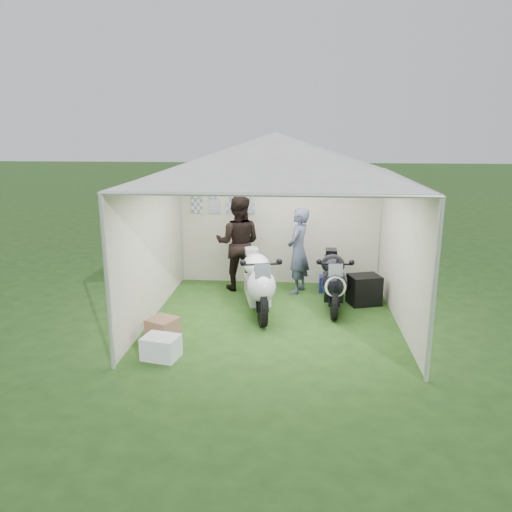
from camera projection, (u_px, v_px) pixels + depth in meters
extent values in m
plane|color=#234417|center=(274.00, 317.00, 8.30)|extent=(80.00, 80.00, 0.00)
cylinder|color=silver|center=(107.00, 285.00, 6.25)|extent=(0.06, 0.06, 2.30)
cylinder|color=silver|center=(434.00, 293.00, 5.92)|extent=(0.06, 0.06, 2.30)
cylinder|color=silver|center=(181.00, 225.00, 10.11)|extent=(0.06, 0.06, 2.30)
cylinder|color=silver|center=(381.00, 229.00, 9.78)|extent=(0.06, 0.06, 2.30)
cube|color=beige|center=(279.00, 227.00, 9.95)|extent=(4.00, 0.02, 2.30)
cube|color=beige|center=(153.00, 248.00, 8.18)|extent=(0.02, 4.00, 2.30)
cube|color=beige|center=(401.00, 253.00, 7.85)|extent=(0.02, 4.00, 2.30)
pyramid|color=white|center=(275.00, 156.00, 7.65)|extent=(5.66, 5.66, 0.70)
cube|color=#99A5B7|center=(197.00, 191.00, 9.89)|extent=(0.22, 0.02, 0.28)
cube|color=#99A5B7|center=(214.00, 191.00, 9.86)|extent=(0.22, 0.02, 0.28)
cube|color=#99A5B7|center=(231.00, 191.00, 9.83)|extent=(0.22, 0.01, 0.28)
cube|color=#99A5B7|center=(249.00, 192.00, 9.81)|extent=(0.22, 0.01, 0.28)
cube|color=#99A5B7|center=(197.00, 206.00, 9.97)|extent=(0.22, 0.02, 0.28)
cube|color=#99A5B7|center=(214.00, 206.00, 9.94)|extent=(0.22, 0.01, 0.28)
cube|color=#99A5B7|center=(232.00, 207.00, 9.91)|extent=(0.22, 0.02, 0.28)
cube|color=#99A5B7|center=(249.00, 207.00, 9.88)|extent=(0.22, 0.01, 0.28)
cylinder|color=#D8590C|center=(290.00, 187.00, 9.71)|extent=(3.20, 0.02, 0.02)
cylinder|color=black|center=(262.00, 307.00, 7.88)|extent=(0.23, 0.63, 0.62)
cylinder|color=black|center=(252.00, 281.00, 9.26)|extent=(0.28, 0.64, 0.62)
cube|color=silver|center=(257.00, 289.00, 8.50)|extent=(0.54, 1.03, 0.31)
ellipsoid|color=silver|center=(261.00, 286.00, 7.90)|extent=(0.58, 0.70, 0.51)
ellipsoid|color=silver|center=(256.00, 265.00, 8.50)|extent=(0.57, 0.71, 0.36)
cube|color=black|center=(254.00, 262.00, 8.91)|extent=(0.39, 0.66, 0.14)
cube|color=silver|center=(251.00, 253.00, 9.22)|extent=(0.28, 0.35, 0.19)
cube|color=black|center=(254.00, 273.00, 8.85)|extent=(0.22, 0.57, 0.10)
cube|color=#3F474C|center=(263.00, 272.00, 7.71)|extent=(0.27, 0.20, 0.22)
cylinder|color=black|center=(334.00, 302.00, 8.17)|extent=(0.10, 0.57, 0.57)
cylinder|color=black|center=(330.00, 279.00, 9.46)|extent=(0.15, 0.57, 0.57)
cube|color=black|center=(332.00, 287.00, 8.75)|extent=(0.33, 0.91, 0.29)
ellipsoid|color=black|center=(335.00, 283.00, 8.19)|extent=(0.43, 0.58, 0.48)
ellipsoid|color=black|center=(333.00, 264.00, 8.75)|extent=(0.42, 0.59, 0.33)
cube|color=black|center=(332.00, 262.00, 9.13)|extent=(0.25, 0.57, 0.13)
cube|color=black|center=(331.00, 254.00, 9.41)|extent=(0.21, 0.29, 0.17)
cube|color=maroon|center=(332.00, 272.00, 9.08)|extent=(0.10, 0.52, 0.10)
cube|color=#3F474C|center=(336.00, 270.00, 8.02)|extent=(0.23, 0.14, 0.20)
cylinder|color=white|center=(335.00, 287.00, 7.99)|extent=(0.34, 0.02, 0.34)
cube|color=#2422C3|center=(330.00, 284.00, 9.58)|extent=(0.42, 0.26, 0.31)
imported|color=black|center=(238.00, 243.00, 9.59)|extent=(0.92, 0.74, 1.83)
imported|color=slate|center=(298.00, 251.00, 9.41)|extent=(0.57, 0.69, 1.63)
cube|color=black|center=(364.00, 290.00, 8.89)|extent=(0.63, 0.56, 0.53)
cube|color=silver|center=(161.00, 347.00, 6.80)|extent=(0.54, 0.46, 0.31)
cube|color=brown|center=(163.00, 329.00, 7.37)|extent=(0.51, 0.51, 0.34)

